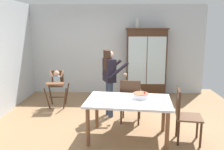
# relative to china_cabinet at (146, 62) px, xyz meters

# --- Properties ---
(ground_plane) EXTENTS (6.24, 6.24, 0.00)m
(ground_plane) POSITION_rel_china_cabinet_xyz_m (-0.89, -2.37, -1.01)
(ground_plane) COLOR #93704C
(wall_back) EXTENTS (5.32, 0.06, 2.70)m
(wall_back) POSITION_rel_china_cabinet_xyz_m (-0.89, 0.26, 0.34)
(wall_back) COLOR silver
(wall_back) RESTS_ON ground_plane
(china_cabinet) EXTENTS (1.21, 0.48, 2.00)m
(china_cabinet) POSITION_rel_china_cabinet_xyz_m (0.00, 0.00, 0.00)
(china_cabinet) COLOR #422819
(china_cabinet) RESTS_ON ground_plane
(ceramic_vase) EXTENTS (0.13, 0.13, 0.27)m
(ceramic_vase) POSITION_rel_china_cabinet_xyz_m (-0.28, 0.00, 1.12)
(ceramic_vase) COLOR #B2B7B2
(ceramic_vase) RESTS_ON china_cabinet
(high_chair_with_toddler) EXTENTS (0.63, 0.72, 0.95)m
(high_chair_with_toddler) POSITION_rel_china_cabinet_xyz_m (-2.38, -1.15, -0.35)
(high_chair_with_toddler) COLOR #422819
(high_chair_with_toddler) RESTS_ON ground_plane
(adult_person) EXTENTS (0.64, 0.63, 1.53)m
(adult_person) POSITION_rel_china_cabinet_xyz_m (-1.00, -1.76, -0.04)
(adult_person) COLOR #33425B
(adult_person) RESTS_ON ground_plane
(dining_table) EXTENTS (1.61, 1.12, 0.74)m
(dining_table) POSITION_rel_china_cabinet_xyz_m (-0.61, -2.89, -0.36)
(dining_table) COLOR silver
(dining_table) RESTS_ON ground_plane
(birthday_cake) EXTENTS (0.28, 0.28, 0.19)m
(birthday_cake) POSITION_rel_china_cabinet_xyz_m (-0.38, -2.81, -0.21)
(birthday_cake) COLOR white
(birthday_cake) RESTS_ON dining_table
(dining_chair_far_side) EXTENTS (0.50, 0.50, 0.96)m
(dining_chair_far_side) POSITION_rel_china_cabinet_xyz_m (-0.54, -2.19, -0.45)
(dining_chair_far_side) COLOR #422819
(dining_chair_far_side) RESTS_ON ground_plane
(dining_chair_right_end) EXTENTS (0.50, 0.50, 0.96)m
(dining_chair_right_end) POSITION_rel_china_cabinet_xyz_m (0.36, -2.99, -0.45)
(dining_chair_right_end) COLOR #422819
(dining_chair_right_end) RESTS_ON ground_plane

